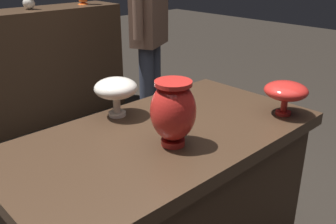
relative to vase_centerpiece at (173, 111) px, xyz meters
name	(u,v)px	position (x,y,z in m)	size (l,w,h in m)	color
display_plinth	(164,220)	(0.04, 0.09, -0.52)	(1.20, 0.64, 0.80)	#382619
vase_centerpiece	(173,111)	(0.00, 0.00, 0.00)	(0.15, 0.15, 0.23)	red
vase_tall_behind	(286,91)	(0.51, -0.12, -0.03)	(0.17, 0.17, 0.14)	red
vase_left_accent	(116,89)	(0.01, 0.34, -0.01)	(0.17, 0.17, 0.16)	silver
shelf_vase_right	(29,2)	(0.56, 2.30, 0.13)	(0.10, 0.10, 0.19)	silver
visitor_near_right	(149,24)	(1.00, 1.28, 0.02)	(0.43, 0.31, 1.60)	#333847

